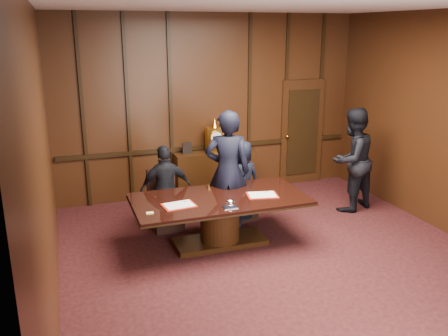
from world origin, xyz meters
The scene contains 13 objects.
room centered at (0.07, 0.14, 1.72)m, with size 7.00×7.04×3.50m.
sideboard centered at (0.00, 3.26, 0.49)m, with size 1.60×0.45×1.54m.
conference_table centered at (-0.63, 1.10, 0.51)m, with size 2.62×1.32×0.76m.
folder_left centered at (-1.29, 0.96, 0.77)m, with size 0.49×0.38×0.02m.
folder_right centered at (0.01, 0.97, 0.77)m, with size 0.52×0.41×0.02m.
inkstand centered at (-0.63, 0.65, 0.81)m, with size 0.20×0.14×0.12m.
notepad centered at (-1.74, 0.80, 0.77)m, with size 0.10×0.07×0.01m, color #DCC46B.
chair_left centered at (-1.28, 1.98, 0.29)m, with size 0.53×0.53×0.99m.
chair_right centered at (0.01, 1.98, 0.29)m, with size 0.56×0.56×0.99m.
signatory_left centered at (-1.28, 1.90, 0.72)m, with size 0.84×0.35×1.43m, color black.
signatory_right centered at (0.02, 1.90, 0.71)m, with size 0.69×0.45×1.42m, color black.
witness_left centered at (-0.33, 1.59, 1.00)m, with size 0.73×0.48×1.99m, color black.
witness_right centered at (2.09, 1.73, 0.94)m, with size 0.91×0.71×1.87m, color black.
Camera 1 is at (-2.78, -5.25, 3.19)m, focal length 38.00 mm.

